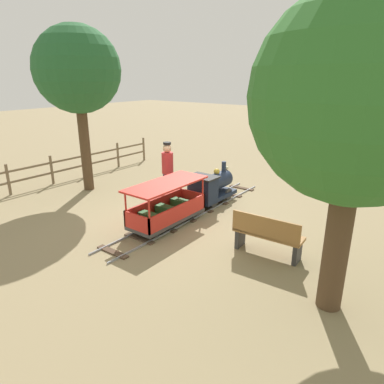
% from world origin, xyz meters
% --- Properties ---
extents(ground_plane, '(60.00, 60.00, 0.00)m').
position_xyz_m(ground_plane, '(0.00, 0.00, 0.00)').
color(ground_plane, '#8C7A56').
extents(track, '(0.77, 5.70, 0.04)m').
position_xyz_m(track, '(0.00, 0.40, 0.02)').
color(track, gray).
rests_on(track, ground_plane).
extents(locomotive, '(0.73, 1.44, 0.99)m').
position_xyz_m(locomotive, '(0.00, 1.25, 0.48)').
color(locomotive, '#192338').
rests_on(locomotive, ground_plane).
extents(passenger_car, '(0.83, 2.00, 0.97)m').
position_xyz_m(passenger_car, '(0.00, -0.50, 0.42)').
color(passenger_car, '#3F3F3F').
rests_on(passenger_car, ground_plane).
extents(conductor_person, '(0.30, 0.30, 1.62)m').
position_xyz_m(conductor_person, '(-0.99, 0.68, 0.96)').
color(conductor_person, '#282D47').
rests_on(conductor_person, ground_plane).
extents(park_bench, '(1.32, 0.47, 0.82)m').
position_xyz_m(park_bench, '(2.38, -0.40, 0.42)').
color(park_bench, olive).
rests_on(park_bench, ground_plane).
extents(oak_tree_near, '(2.32, 2.32, 4.54)m').
position_xyz_m(oak_tree_near, '(-3.60, 0.08, 3.34)').
color(oak_tree_near, '#4C3823').
rests_on(oak_tree_near, ground_plane).
extents(oak_tree_far, '(2.68, 2.68, 4.32)m').
position_xyz_m(oak_tree_far, '(3.78, -1.23, 2.96)').
color(oak_tree_far, '#4C3823').
rests_on(oak_tree_far, ground_plane).
extents(fence_section, '(0.08, 6.78, 0.90)m').
position_xyz_m(fence_section, '(-4.94, 0.40, 0.48)').
color(fence_section, '#756047').
rests_on(fence_section, ground_plane).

